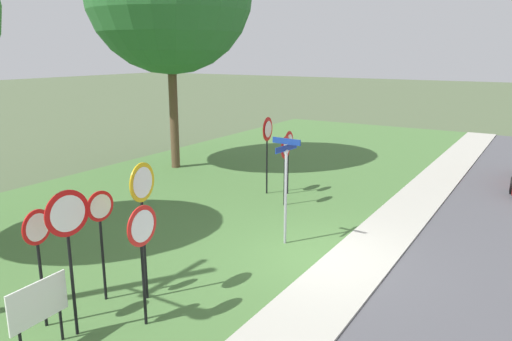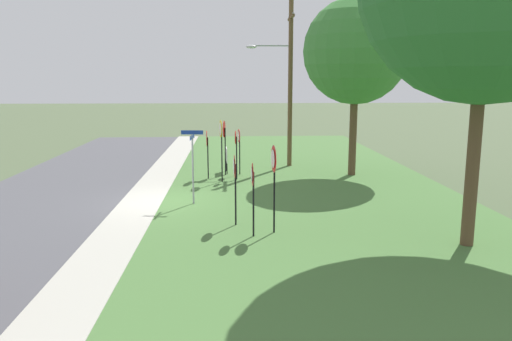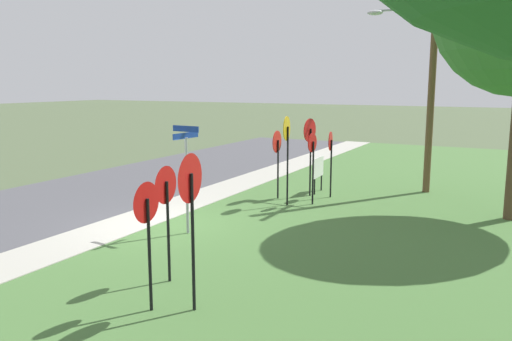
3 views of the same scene
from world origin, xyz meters
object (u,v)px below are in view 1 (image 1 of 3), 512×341
object	(u,v)px
yield_sign_near_left	(286,154)
street_name_post	(286,182)
stop_sign_far_center	(101,224)
stop_sign_far_right	(39,244)
yield_sign_far_left	(268,136)
stop_sign_near_left	(142,240)
stop_sign_near_right	(143,201)
stop_sign_far_left	(69,231)
notice_board	(39,306)
yield_sign_near_right	(289,148)

from	to	relation	value
yield_sign_near_left	street_name_post	xyz separation A→B (m)	(-2.86, -1.52, -0.03)
stop_sign_far_center	stop_sign_far_right	size ratio (longest dim) A/B	1.02
yield_sign_far_left	stop_sign_near_left	bearing A→B (deg)	-170.63
stop_sign_near_right	yield_sign_far_left	distance (m)	7.92
stop_sign_near_left	street_name_post	xyz separation A→B (m)	(4.74, -0.31, 0.01)
stop_sign_far_left	notice_board	world-z (taller)	stop_sign_far_left
stop_sign_far_left	stop_sign_far_right	distance (m)	0.80
yield_sign_far_left	street_name_post	size ratio (longest dim) A/B	0.97
stop_sign_far_right	street_name_post	distance (m)	6.02
stop_sign_near_left	street_name_post	world-z (taller)	street_name_post
stop_sign_near_left	street_name_post	size ratio (longest dim) A/B	0.82
notice_board	yield_sign_far_left	bearing A→B (deg)	5.79
stop_sign_near_right	yield_sign_near_right	size ratio (longest dim) A/B	1.27
stop_sign_far_left	yield_sign_near_right	world-z (taller)	stop_sign_far_left
stop_sign_far_center	yield_sign_near_left	world-z (taller)	yield_sign_near_left
stop_sign_far_center	yield_sign_near_left	size ratio (longest dim) A/B	1.00
stop_sign_near_left	stop_sign_far_right	bearing A→B (deg)	120.07
yield_sign_near_left	street_name_post	bearing A→B (deg)	-155.74
yield_sign_near_left	stop_sign_far_right	bearing A→B (deg)	174.26
notice_board	street_name_post	bearing A→B (deg)	-13.54
stop_sign_near_left	stop_sign_near_right	distance (m)	1.07
stop_sign_far_center	notice_board	bearing A→B (deg)	-161.44
stop_sign_far_right	yield_sign_near_left	distance (m)	8.60
stop_sign_far_left	yield_sign_near_left	distance (m)	8.49
stop_sign_near_right	stop_sign_near_left	bearing A→B (deg)	-146.34
stop_sign_near_right	yield_sign_far_left	size ratio (longest dim) A/B	1.04
stop_sign_far_left	stop_sign_near_right	bearing A→B (deg)	2.67
yield_sign_near_right	yield_sign_near_left	bearing A→B (deg)	-159.24
stop_sign_far_left	yield_sign_near_right	xyz separation A→B (m)	(9.68, 0.92, -0.30)
stop_sign_near_left	yield_sign_far_left	xyz separation A→B (m)	(8.47, 2.37, 0.38)
stop_sign_far_center	notice_board	size ratio (longest dim) A/B	1.82
yield_sign_near_left	yield_sign_far_left	size ratio (longest dim) A/B	0.85
stop_sign_far_center	street_name_post	world-z (taller)	street_name_post
yield_sign_near_right	notice_board	bearing A→B (deg)	-177.84
yield_sign_near_right	stop_sign_near_left	bearing A→B (deg)	-171.38
stop_sign_near_left	stop_sign_far_left	xyz separation A→B (m)	(-0.88, 0.80, 0.29)
stop_sign_far_center	yield_sign_far_left	distance (m)	8.28
stop_sign_far_left	yield_sign_far_left	size ratio (longest dim) A/B	0.98
stop_sign_far_left	yield_sign_near_left	size ratio (longest dim) A/B	1.16
stop_sign_near_right	yield_sign_near_right	world-z (taller)	stop_sign_near_right
yield_sign_near_right	stop_sign_far_left	bearing A→B (deg)	-177.03
stop_sign_near_right	notice_board	bearing A→B (deg)	165.39
street_name_post	yield_sign_near_right	bearing A→B (deg)	31.47
yield_sign_far_left	notice_board	xyz separation A→B (m)	(-9.98, -1.48, -1.20)
stop_sign_far_left	yield_sign_near_right	distance (m)	9.73
stop_sign_far_center	street_name_post	size ratio (longest dim) A/B	0.82
stop_sign_far_left	stop_sign_far_right	size ratio (longest dim) A/B	1.19
stop_sign_far_center	stop_sign_far_left	bearing A→B (deg)	-150.36
stop_sign_near_left	yield_sign_far_left	world-z (taller)	yield_sign_far_left
stop_sign_far_left	notice_board	size ratio (longest dim) A/B	2.12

